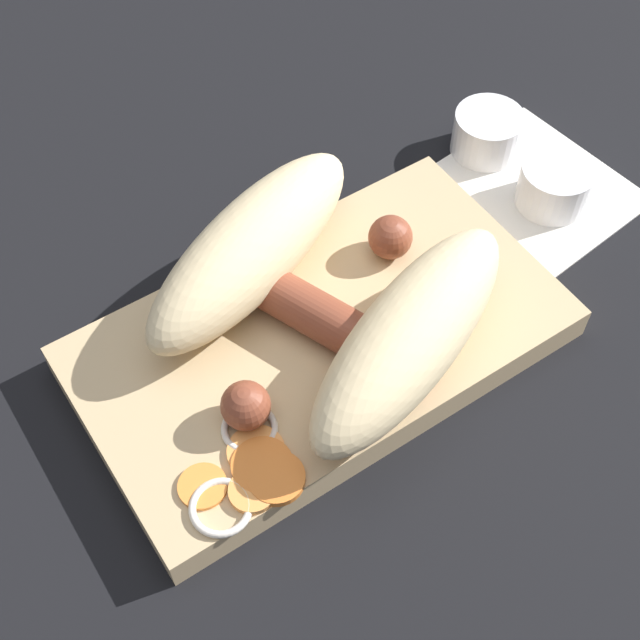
% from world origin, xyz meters
% --- Properties ---
extents(ground_plane, '(3.00, 3.00, 0.00)m').
position_xyz_m(ground_plane, '(0.00, 0.00, 0.00)').
color(ground_plane, black).
extents(food_tray, '(0.28, 0.16, 0.02)m').
position_xyz_m(food_tray, '(0.00, 0.00, 0.01)').
color(food_tray, tan).
rests_on(food_tray, ground_plane).
extents(bread_roll, '(0.22, 0.21, 0.05)m').
position_xyz_m(bread_roll, '(0.01, 0.00, 0.05)').
color(bread_roll, beige).
rests_on(bread_roll, food_tray).
extents(sausage, '(0.16, 0.14, 0.03)m').
position_xyz_m(sausage, '(0.00, -0.00, 0.04)').
color(sausage, brown).
rests_on(sausage, food_tray).
extents(pickled_veggies, '(0.07, 0.06, 0.00)m').
position_xyz_m(pickled_veggies, '(-0.08, -0.06, 0.02)').
color(pickled_veggies, '#F99E4C').
rests_on(pickled_veggies, food_tray).
extents(napkin, '(0.13, 0.13, 0.00)m').
position_xyz_m(napkin, '(0.19, 0.03, 0.00)').
color(napkin, white).
rests_on(napkin, ground_plane).
extents(condiment_cup_near, '(0.05, 0.05, 0.03)m').
position_xyz_m(condiment_cup_near, '(0.20, 0.01, 0.01)').
color(condiment_cup_near, white).
rests_on(condiment_cup_near, ground_plane).
extents(condiment_cup_far, '(0.05, 0.05, 0.03)m').
position_xyz_m(condiment_cup_far, '(0.19, 0.08, 0.01)').
color(condiment_cup_far, white).
rests_on(condiment_cup_far, ground_plane).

